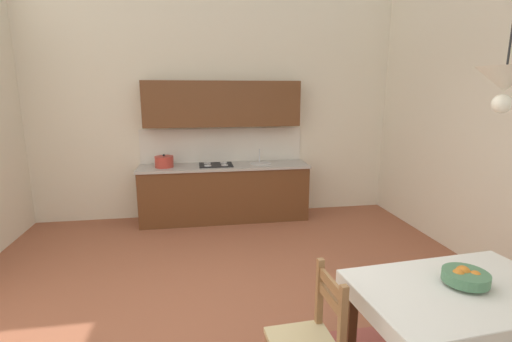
# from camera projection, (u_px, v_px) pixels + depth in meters

# --- Properties ---
(ground_plane) EXTENTS (6.41, 6.84, 0.10)m
(ground_plane) POSITION_uv_depth(u_px,v_px,m) (243.00, 328.00, 3.34)
(ground_plane) COLOR #99563D
(wall_back) EXTENTS (6.41, 0.12, 4.12)m
(wall_back) POSITION_uv_depth(u_px,v_px,m) (216.00, 90.00, 5.96)
(wall_back) COLOR silver
(wall_back) RESTS_ON ground_plane
(kitchen_cabinetry) EXTENTS (2.66, 0.63, 2.20)m
(kitchen_cabinetry) POSITION_uv_depth(u_px,v_px,m) (224.00, 167.00, 5.90)
(kitchen_cabinetry) COLOR brown
(kitchen_cabinetry) RESTS_ON ground_plane
(dining_table) EXTENTS (1.46, 0.99, 0.75)m
(dining_table) POSITION_uv_depth(u_px,v_px,m) (459.00, 306.00, 2.51)
(dining_table) COLOR #56331C
(dining_table) RESTS_ON ground_plane
(dining_chair_tv_side) EXTENTS (0.44, 0.44, 0.93)m
(dining_chair_tv_side) POSITION_uv_depth(u_px,v_px,m) (309.00, 342.00, 2.41)
(dining_chair_tv_side) COLOR #D1BC89
(dining_chair_tv_side) RESTS_ON ground_plane
(fruit_bowl) EXTENTS (0.30, 0.30, 0.12)m
(fruit_bowl) POSITION_uv_depth(u_px,v_px,m) (465.00, 277.00, 2.51)
(fruit_bowl) COLOR #4C7F5B
(fruit_bowl) RESTS_ON dining_table
(pendant_lamp) EXTENTS (0.32, 0.32, 0.80)m
(pendant_lamp) POSITION_uv_depth(u_px,v_px,m) (505.00, 81.00, 2.11)
(pendant_lamp) COLOR black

